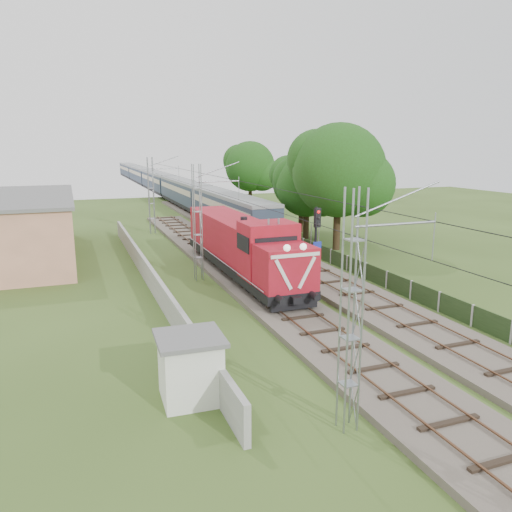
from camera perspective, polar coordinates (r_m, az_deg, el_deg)
name	(u,v)px	position (r m, az deg, el deg)	size (l,w,h in m)	color
ground	(316,333)	(25.48, 6.89, -8.77)	(140.00, 140.00, 0.00)	#33481B
track_main	(265,292)	(31.45, 1.03, -4.15)	(4.20, 70.00, 0.45)	#6B6054
track_side	(264,248)	(44.96, 0.87, 0.97)	(4.20, 80.00, 0.45)	#6B6054
catenary	(198,223)	(34.38, -6.61, 3.82)	(3.31, 70.00, 8.00)	gray
boundary_wall	(148,274)	(34.38, -12.23, -2.00)	(0.25, 40.00, 1.50)	#9E9E99
station_building	(21,227)	(45.65, -25.25, 3.06)	(8.40, 20.40, 5.22)	tan
fence	(411,290)	(31.86, 17.31, -3.73)	(0.12, 32.00, 1.20)	black
locomotive	(242,245)	(35.01, -1.65, 1.24)	(3.18, 18.18, 4.62)	black
coach_rake	(158,181)	(97.86, -11.15, 8.41)	(3.02, 112.85, 3.49)	black
signal_post	(316,234)	(31.52, 6.93, 2.48)	(0.60, 0.47, 5.47)	black
relay_hut	(190,367)	(18.90, -7.51, -12.51)	(2.51, 2.51, 2.49)	silver
tree_a	(340,171)	(44.77, 9.57, 9.50)	(8.61, 8.20, 11.16)	#342415
tree_b	(302,182)	(53.89, 5.32, 8.40)	(6.62, 6.31, 8.58)	#342415
tree_c	(308,186)	(49.96, 5.93, 7.93)	(6.48, 6.17, 8.40)	#342415
tree_d	(251,167)	(73.17, -0.60, 10.14)	(7.55, 7.19, 9.79)	#342415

